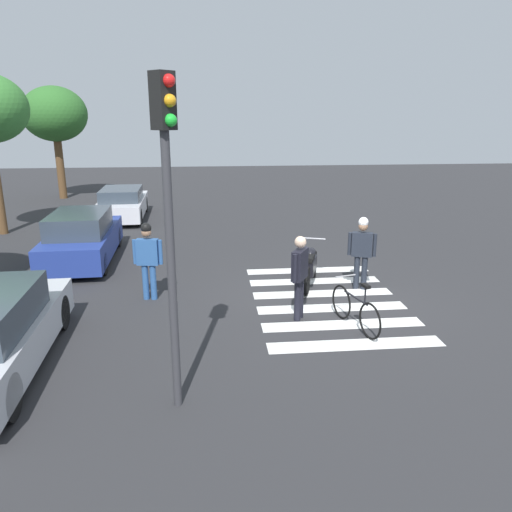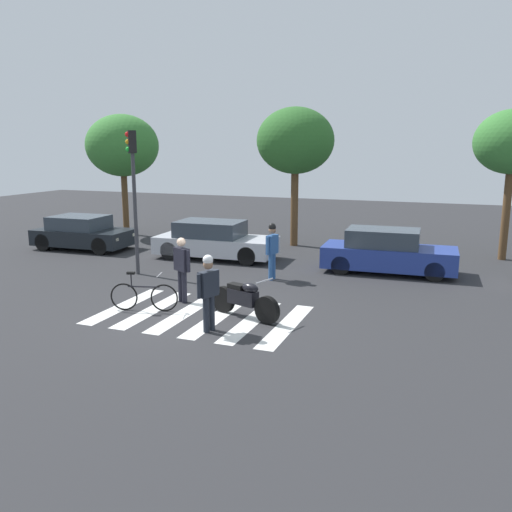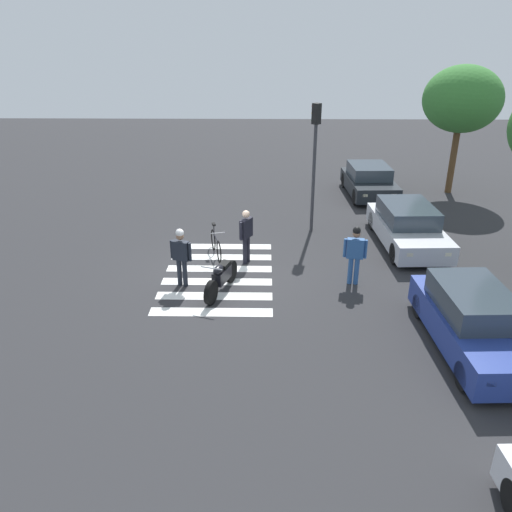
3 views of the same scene
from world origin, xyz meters
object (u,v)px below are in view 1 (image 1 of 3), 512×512
object	(u,v)px
car_white_van	(123,204)
leaning_bicycle	(355,310)
traffic_light_pole	(168,197)
police_motorcycle	(310,267)
pedestrian_bystander	(148,256)
officer_by_motorcycle	(300,272)
officer_on_foot	(362,248)
car_blue_hatchback	(82,238)

from	to	relation	value
car_white_van	leaning_bicycle	bearing A→B (deg)	-150.80
traffic_light_pole	car_white_van	bearing A→B (deg)	12.14
police_motorcycle	pedestrian_bystander	xyz separation A→B (m)	(-0.60, 3.84, 0.57)
pedestrian_bystander	traffic_light_pole	xyz separation A→B (m)	(-4.39, -0.87, 2.03)
leaning_bicycle	officer_by_motorcycle	xyz separation A→B (m)	(0.56, 1.03, 0.63)
pedestrian_bystander	car_white_van	bearing A→B (deg)	12.55
officer_on_foot	car_white_van	distance (m)	11.47
pedestrian_bystander	car_blue_hatchback	bearing A→B (deg)	34.41
pedestrian_bystander	leaning_bicycle	bearing A→B (deg)	-115.41
car_blue_hatchback	traffic_light_pole	world-z (taller)	traffic_light_pole
officer_by_motorcycle	car_blue_hatchback	size ratio (longest dim) A/B	0.41
police_motorcycle	officer_by_motorcycle	bearing A→B (deg)	162.60
police_motorcycle	officer_by_motorcycle	xyz separation A→B (m)	(-2.05, 0.64, 0.55)
officer_on_foot	traffic_light_pole	bearing A→B (deg)	138.03
car_blue_hatchback	leaning_bicycle	bearing A→B (deg)	-129.21
officer_by_motorcycle	pedestrian_bystander	bearing A→B (deg)	65.66
officer_by_motorcycle	pedestrian_bystander	world-z (taller)	pedestrian_bystander
traffic_light_pole	leaning_bicycle	bearing A→B (deg)	-54.58
traffic_light_pole	car_blue_hatchback	bearing A→B (deg)	22.12
officer_on_foot	officer_by_motorcycle	world-z (taller)	officer_on_foot
officer_on_foot	car_white_van	xyz separation A→B (m)	(9.02, 7.07, -0.41)
officer_on_foot	car_blue_hatchback	xyz separation A→B (m)	(3.05, 7.25, -0.34)
officer_on_foot	car_blue_hatchback	size ratio (longest dim) A/B	0.41
police_motorcycle	traffic_light_pole	bearing A→B (deg)	149.29
police_motorcycle	pedestrian_bystander	distance (m)	3.93
officer_by_motorcycle	police_motorcycle	bearing A→B (deg)	-17.40
officer_by_motorcycle	car_blue_hatchback	bearing A→B (deg)	49.07
officer_on_foot	car_white_van	world-z (taller)	officer_on_foot
leaning_bicycle	car_white_van	xyz separation A→B (m)	(11.24, 6.28, 0.22)
officer_by_motorcycle	traffic_light_pole	distance (m)	4.27
traffic_light_pole	police_motorcycle	bearing A→B (deg)	-30.71
police_motorcycle	officer_on_foot	bearing A→B (deg)	-108.46
police_motorcycle	traffic_light_pole	xyz separation A→B (m)	(-4.99, 2.96, 2.60)
pedestrian_bystander	car_blue_hatchback	size ratio (longest dim) A/B	0.41
leaning_bicycle	officer_by_motorcycle	size ratio (longest dim) A/B	0.97
leaning_bicycle	police_motorcycle	bearing A→B (deg)	8.39
car_white_van	pedestrian_bystander	bearing A→B (deg)	-167.45
leaning_bicycle	officer_on_foot	bearing A→B (deg)	-19.56
pedestrian_bystander	officer_on_foot	bearing A→B (deg)	-87.59
police_motorcycle	car_white_van	distance (m)	10.45
police_motorcycle	leaning_bicycle	world-z (taller)	police_motorcycle
car_blue_hatchback	police_motorcycle	bearing A→B (deg)	-113.66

